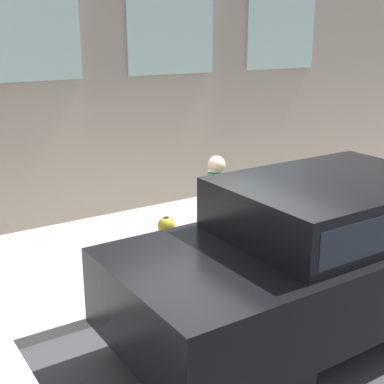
% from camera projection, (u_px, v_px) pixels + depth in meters
% --- Properties ---
extents(ground_plane, '(80.00, 80.00, 0.00)m').
position_uv_depth(ground_plane, '(214.00, 289.00, 6.97)').
color(ground_plane, '#38383A').
extents(sidewalk, '(3.13, 60.00, 0.13)m').
position_uv_depth(sidewalk, '(155.00, 245.00, 8.20)').
color(sidewalk, '#9E9B93').
rests_on(sidewalk, ground_plane).
extents(fire_hydrant, '(0.29, 0.41, 0.82)m').
position_uv_depth(fire_hydrant, '(167.00, 246.00, 6.93)').
color(fire_hydrant, gold).
rests_on(fire_hydrant, sidewalk).
extents(person, '(0.36, 0.24, 1.50)m').
position_uv_depth(person, '(216.00, 199.00, 7.30)').
color(person, '#998466').
rests_on(person, sidewalk).
extents(parked_car_black_near, '(1.91, 4.91, 1.75)m').
position_uv_depth(parked_car_black_near, '(330.00, 247.00, 5.79)').
color(parked_car_black_near, black).
rests_on(parked_car_black_near, ground_plane).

